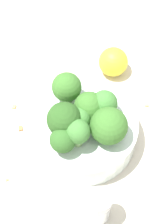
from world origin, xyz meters
The scene contains 16 objects.
ground_plane centered at (0.00, 0.00, 0.00)m, with size 3.00×3.00×0.00m, color beige.
bowl centered at (0.00, 0.00, 0.03)m, with size 0.18×0.18×0.05m, color silver.
broccoli_floret_0 centered at (0.00, -0.01, 0.08)m, with size 0.04×0.04×0.05m.
broccoli_floret_1 centered at (-0.05, 0.02, 0.09)m, with size 0.05×0.05×0.06m.
broccoli_floret_2 centered at (0.02, 0.03, 0.08)m, with size 0.04×0.04×0.05m.
broccoli_floret_3 centered at (0.00, 0.01, 0.08)m, with size 0.05×0.05×0.05m.
broccoli_floret_4 centered at (-0.02, -0.03, 0.09)m, with size 0.05×0.05×0.06m.
broccoli_floret_5 centered at (0.01, -0.04, 0.09)m, with size 0.04×0.04×0.06m.
broccoli_floret_6 centered at (0.05, 0.00, 0.09)m, with size 0.06×0.06×0.06m.
broccoli_floret_7 centered at (0.00, -0.06, 0.08)m, with size 0.04×0.04×0.05m.
pepper_shaker centered at (0.09, -0.10, 0.04)m, with size 0.04×0.04×0.08m.
lemon_wedge centered at (-0.04, 0.16, 0.03)m, with size 0.06×0.06×0.06m, color yellow.
almond_crumb_0 centered at (-0.10, -0.05, 0.00)m, with size 0.01×0.01×0.01m, color olive.
almond_crumb_1 centered at (-0.06, -0.14, 0.00)m, with size 0.01×0.00×0.01m, color #AD7F4C.
almond_crumb_2 centered at (-0.14, -0.02, 0.00)m, with size 0.01×0.01×0.01m, color tan.
almond_crumb_3 centered at (0.06, 0.12, 0.00)m, with size 0.01×0.01×0.01m, color tan.
Camera 1 is at (0.17, -0.26, 0.58)m, focal length 60.00 mm.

